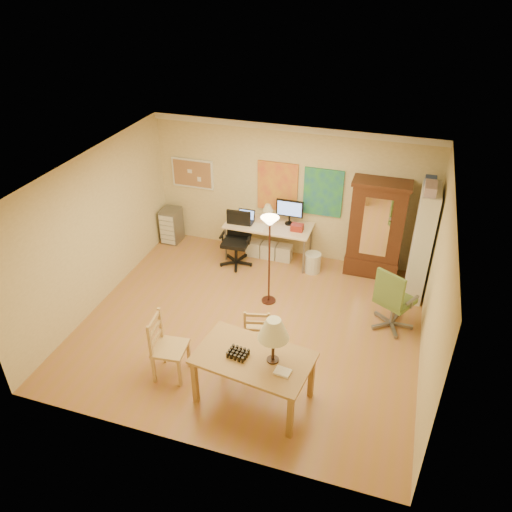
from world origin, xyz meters
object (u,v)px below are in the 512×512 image
(armoire, at_px, (375,235))
(bookshelf, at_px, (421,244))
(office_chair_green, at_px, (392,312))
(computer_desk, at_px, (271,238))
(office_chair_black, at_px, (237,251))
(dining_table, at_px, (261,350))

(armoire, height_order, bookshelf, bookshelf)
(office_chair_green, bearing_deg, computer_desk, 149.34)
(office_chair_black, bearing_deg, computer_desk, 34.63)
(computer_desk, bearing_deg, armoire, 2.28)
(armoire, bearing_deg, office_chair_green, -72.20)
(computer_desk, distance_m, bookshelf, 2.91)
(computer_desk, height_order, office_chair_green, computer_desk)
(computer_desk, distance_m, office_chair_green, 2.94)
(computer_desk, xyz_separation_m, office_chair_green, (2.52, -1.50, -0.16))
(office_chair_green, distance_m, bookshelf, 1.38)
(computer_desk, xyz_separation_m, armoire, (2.02, 0.08, 0.36))
(dining_table, bearing_deg, armoire, 73.83)
(office_chair_green, distance_m, armoire, 1.74)
(office_chair_green, bearing_deg, bookshelf, 74.77)
(dining_table, height_order, computer_desk, dining_table)
(dining_table, relative_size, office_chair_black, 1.54)
(computer_desk, bearing_deg, bookshelf, -7.24)
(bookshelf, bearing_deg, office_chair_black, -179.27)
(armoire, bearing_deg, computer_desk, -177.72)
(dining_table, distance_m, office_chair_black, 3.65)
(dining_table, xyz_separation_m, office_chair_black, (-1.52, 3.26, -0.63))
(computer_desk, xyz_separation_m, office_chair_black, (-0.58, -0.40, -0.18))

